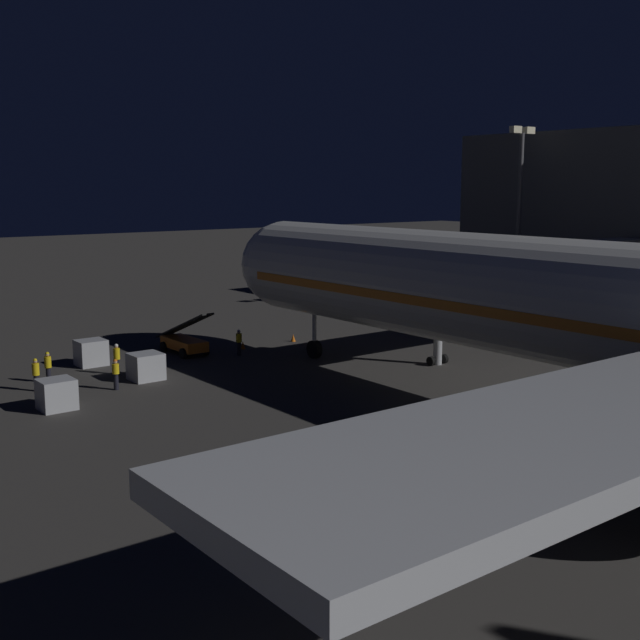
{
  "coord_description": "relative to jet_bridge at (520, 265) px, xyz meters",
  "views": [
    {
      "loc": [
        31.69,
        23.02,
        11.46
      ],
      "look_at": [
        3.0,
        -14.14,
        3.5
      ],
      "focal_mm": 44.71,
      "sensor_mm": 36.0,
      "label": 1
    }
  ],
  "objects": [
    {
      "name": "traffic_cone_nose_starboard",
      "position": [
        15.3,
        -11.96,
        -5.73
      ],
      "size": [
        0.36,
        0.36,
        0.55
      ],
      "primitive_type": "cone",
      "color": "orange",
      "rests_on": "ground_plane"
    },
    {
      "name": "traffic_cone_nose_port",
      "position": [
        10.9,
        -11.96,
        -5.73
      ],
      "size": [
        0.36,
        0.36,
        0.55
      ],
      "primitive_type": "cone",
      "color": "orange",
      "rests_on": "ground_plane"
    },
    {
      "name": "ground_crew_by_belt_loader",
      "position": [
        29.59,
        -10.63,
        -4.99
      ],
      "size": [
        0.4,
        0.4,
        1.84
      ],
      "color": "black",
      "rests_on": "ground_plane"
    },
    {
      "name": "apron_floodlight_mast",
      "position": [
        -12.4,
        -10.11,
        3.65
      ],
      "size": [
        2.9,
        0.5,
        16.49
      ],
      "color": "#59595E",
      "rests_on": "ground_plane"
    },
    {
      "name": "belt_loader",
      "position": [
        19.36,
        -13.06,
        -5.17
      ],
      "size": [
        1.96,
        6.89,
        3.25
      ],
      "color": "orange",
      "rests_on": "ground_plane"
    },
    {
      "name": "ground_crew_marshaller_fwd",
      "position": [
        27.14,
        -6.59,
        -5.02
      ],
      "size": [
        0.4,
        0.4,
        1.79
      ],
      "color": "black",
      "rests_on": "ground_plane"
    },
    {
      "name": "baggage_container_near_belt",
      "position": [
        24.73,
        -7.78,
        -5.21
      ],
      "size": [
        1.83,
        1.71,
        1.6
      ],
      "primitive_type": "cube",
      "color": "#B7BABF",
      "rests_on": "ground_plane"
    },
    {
      "name": "ground_crew_near_nose_gear",
      "position": [
        16.66,
        -10.27,
        -5.02
      ],
      "size": [
        0.4,
        0.4,
        1.79
      ],
      "color": "black",
      "rests_on": "ground_plane"
    },
    {
      "name": "jet_bridge",
      "position": [
        0.0,
        0.0,
        0.0
      ],
      "size": [
        24.72,
        3.4,
        7.54
      ],
      "color": "#9E9E99",
      "rests_on": "ground_plane"
    },
    {
      "name": "baggage_container_far_row",
      "position": [
        31.2,
        -4.7,
        -5.21
      ],
      "size": [
        1.75,
        1.62,
        1.6
      ],
      "primitive_type": "cube",
      "color": "#B7BABF",
      "rests_on": "ground_plane"
    },
    {
      "name": "baggage_container_mid_row",
      "position": [
        25.85,
        -13.45,
        -5.17
      ],
      "size": [
        1.8,
        1.6,
        1.67
      ],
      "primitive_type": "cube",
      "color": "#B7BABF",
      "rests_on": "ground_plane"
    },
    {
      "name": "ground_crew_by_tug",
      "position": [
        25.55,
        -10.11,
        -4.95
      ],
      "size": [
        0.4,
        0.4,
        1.91
      ],
      "color": "black",
      "rests_on": "ground_plane"
    },
    {
      "name": "ground_crew_under_port_wing",
      "position": [
        30.81,
        -9.06,
        -4.96
      ],
      "size": [
        0.4,
        0.4,
        1.89
      ],
      "color": "black",
      "rests_on": "ground_plane"
    },
    {
      "name": "ground_plane",
      "position": [
        13.1,
        12.18,
        -6.01
      ],
      "size": [
        320.0,
        320.0,
        0.0
      ],
      "primitive_type": "plane",
      "color": "#383533"
    }
  ]
}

